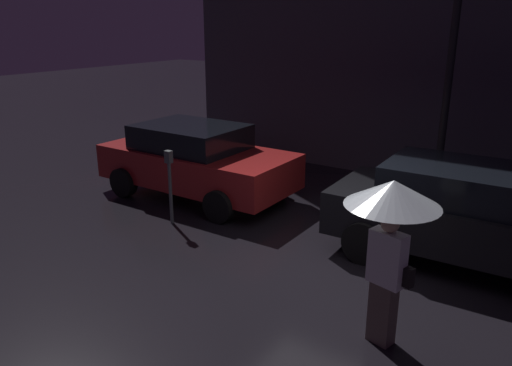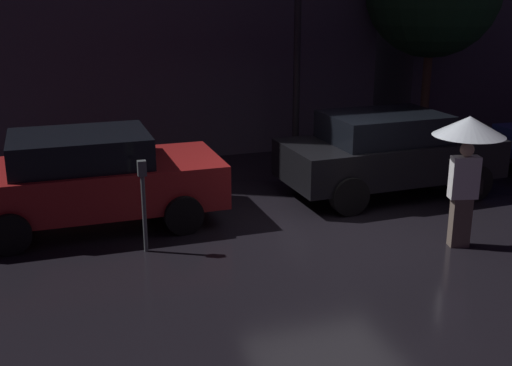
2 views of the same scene
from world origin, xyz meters
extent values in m
plane|color=black|center=(0.00, 0.00, 0.00)|extent=(60.00, 60.00, 0.00)
cube|color=maroon|center=(-3.56, 1.47, 0.65)|extent=(4.07, 1.83, 0.70)
cube|color=black|center=(-3.72, 1.47, 1.25)|extent=(2.12, 1.60, 0.49)
cylinder|color=black|center=(-2.29, 2.38, 0.31)|extent=(0.61, 0.22, 0.61)
cylinder|color=black|center=(-2.29, 0.56, 0.31)|extent=(0.61, 0.22, 0.61)
cylinder|color=black|center=(-4.82, 2.38, 0.31)|extent=(0.61, 0.22, 0.61)
cylinder|color=black|center=(-4.82, 0.56, 0.31)|extent=(0.61, 0.22, 0.61)
cube|color=black|center=(1.75, 1.37, 0.67)|extent=(4.02, 1.83, 0.68)
cube|color=black|center=(1.59, 1.37, 1.26)|extent=(2.11, 1.57, 0.50)
cylinder|color=black|center=(2.98, 2.23, 0.33)|extent=(0.66, 0.22, 0.66)
cylinder|color=black|center=(2.98, 0.51, 0.33)|extent=(0.66, 0.22, 0.66)
cylinder|color=black|center=(0.52, 2.23, 0.33)|extent=(0.66, 0.22, 0.66)
cylinder|color=black|center=(0.52, 0.51, 0.33)|extent=(0.66, 0.22, 0.66)
cube|color=#66564C|center=(1.44, -1.22, 0.37)|extent=(0.32, 0.25, 0.74)
cube|color=white|center=(1.44, -1.22, 1.06)|extent=(0.44, 0.28, 0.62)
sphere|color=tan|center=(1.44, -1.22, 1.47)|extent=(0.20, 0.20, 0.20)
cylinder|color=black|center=(1.44, -1.22, 1.30)|extent=(0.02, 0.02, 0.74)
cone|color=silver|center=(1.44, -1.22, 1.81)|extent=(1.02, 1.02, 0.28)
cube|color=black|center=(1.67, -1.22, 0.90)|extent=(0.18, 0.14, 0.22)
cylinder|color=#4C5154|center=(-2.97, 0.04, 0.57)|extent=(0.06, 0.06, 1.14)
cube|color=#4C5154|center=(-2.97, 0.04, 1.25)|extent=(0.12, 0.10, 0.22)
cylinder|color=black|center=(0.76, 3.53, 2.07)|extent=(0.14, 0.14, 4.13)
cylinder|color=#473323|center=(4.38, 4.37, 1.16)|extent=(0.20, 0.20, 2.33)
camera|label=1|loc=(3.00, -6.09, 3.52)|focal=35.00mm
camera|label=2|loc=(-4.20, -8.63, 3.67)|focal=45.00mm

